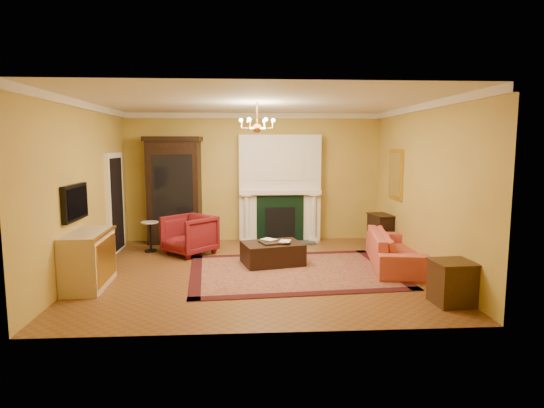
{
  "coord_description": "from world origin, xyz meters",
  "views": [
    {
      "loc": [
        -0.23,
        -8.01,
        2.26
      ],
      "look_at": [
        0.28,
        0.3,
        1.18
      ],
      "focal_mm": 30.0,
      "sensor_mm": 36.0,
      "label": 1
    }
  ],
  "objects": [
    {
      "name": "topiary_right",
      "position": [
        1.29,
        2.53,
        1.47
      ],
      "size": [
        0.17,
        0.17,
        0.44
      ],
      "color": "tan",
      "rests_on": "fireplace"
    },
    {
      "name": "leather_ottoman",
      "position": [
        0.29,
        0.42,
        0.22
      ],
      "size": [
        1.25,
        1.03,
        0.41
      ],
      "primitive_type": "cube",
      "rotation": [
        0.0,
        0.0,
        0.24
      ],
      "color": "black",
      "rests_on": "oriental_rug"
    },
    {
      "name": "coral_sofa",
      "position": [
        2.59,
        0.16,
        0.43
      ],
      "size": [
        1.0,
        2.28,
        0.86
      ],
      "primitive_type": "imported",
      "rotation": [
        0.0,
        0.0,
        1.41
      ],
      "color": "#BB4B3B",
      "rests_on": "floor"
    },
    {
      "name": "crown_molding",
      "position": [
        0.0,
        0.96,
        2.94
      ],
      "size": [
        6.0,
        5.5,
        0.12
      ],
      "color": "white",
      "rests_on": "ceiling"
    },
    {
      "name": "wingback_armchair",
      "position": [
        -1.38,
        1.35,
        0.45
      ],
      "size": [
        1.2,
        1.2,
        0.9
      ],
      "primitive_type": "imported",
      "rotation": [
        0.0,
        0.0,
        -0.77
      ],
      "color": "maroon",
      "rests_on": "floor"
    },
    {
      "name": "chandelier",
      "position": [
        -0.0,
        0.0,
        2.61
      ],
      "size": [
        0.63,
        0.55,
        0.53
      ],
      "color": "gold",
      "rests_on": "ceiling"
    },
    {
      "name": "tv_panel",
      "position": [
        -2.95,
        -0.6,
        1.35
      ],
      "size": [
        0.09,
        0.95,
        0.58
      ],
      "color": "black",
      "rests_on": "wall_left"
    },
    {
      "name": "ottoman_tray",
      "position": [
        0.32,
        0.39,
        0.44
      ],
      "size": [
        0.6,
        0.54,
        0.03
      ],
      "primitive_type": "cube",
      "rotation": [
        0.0,
        0.0,
        0.34
      ],
      "color": "black",
      "rests_on": "leather_ottoman"
    },
    {
      "name": "fireplace",
      "position": [
        0.6,
        2.57,
        1.19
      ],
      "size": [
        1.9,
        0.7,
        2.5
      ],
      "color": "silver",
      "rests_on": "wall_back"
    },
    {
      "name": "oriental_rug",
      "position": [
        0.63,
        -0.1,
        0.01
      ],
      "size": [
        3.86,
        3.02,
        0.01
      ],
      "primitive_type": "cube",
      "rotation": [
        0.0,
        0.0,
        0.08
      ],
      "color": "#4B1014",
      "rests_on": "floor"
    },
    {
      "name": "floor",
      "position": [
        0.0,
        0.0,
        -0.01
      ],
      "size": [
        6.0,
        5.5,
        0.02
      ],
      "primitive_type": "cube",
      "color": "brown",
      "rests_on": "ground"
    },
    {
      "name": "wall_left",
      "position": [
        -3.01,
        0.0,
        1.5
      ],
      "size": [
        0.02,
        5.5,
        3.0
      ],
      "primitive_type": "cube",
      "color": "gold",
      "rests_on": "floor"
    },
    {
      "name": "china_cabinet",
      "position": [
        -1.84,
        2.49,
        1.17
      ],
      "size": [
        1.21,
        0.61,
        2.35
      ],
      "primitive_type": "cube",
      "rotation": [
        0.0,
        0.0,
        -0.06
      ],
      "color": "black",
      "rests_on": "floor"
    },
    {
      "name": "pedestal_table",
      "position": [
        -2.24,
        1.64,
        0.38
      ],
      "size": [
        0.36,
        0.36,
        0.65
      ],
      "color": "black",
      "rests_on": "floor"
    },
    {
      "name": "book_b",
      "position": [
        0.43,
        0.36,
        0.59
      ],
      "size": [
        0.2,
        0.07,
        0.27
      ],
      "primitive_type": "imported",
      "rotation": [
        0.0,
        0.0,
        -0.24
      ],
      "color": "gray",
      "rests_on": "ottoman_tray"
    },
    {
      "name": "ceiling",
      "position": [
        0.0,
        0.0,
        3.01
      ],
      "size": [
        6.0,
        5.5,
        0.02
      ],
      "primitive_type": "cube",
      "color": "silver",
      "rests_on": "wall_back"
    },
    {
      "name": "console_table",
      "position": [
        2.78,
        1.71,
        0.36
      ],
      "size": [
        0.47,
        0.7,
        0.72
      ],
      "primitive_type": "cube",
      "rotation": [
        0.0,
        0.0,
        0.16
      ],
      "color": "black",
      "rests_on": "floor"
    },
    {
      "name": "topiary_left",
      "position": [
        -0.17,
        2.53,
        1.44
      ],
      "size": [
        0.14,
        0.14,
        0.38
      ],
      "color": "tan",
      "rests_on": "fireplace"
    },
    {
      "name": "commode",
      "position": [
        -2.73,
        -0.76,
        0.45
      ],
      "size": [
        0.61,
        1.22,
        0.89
      ],
      "primitive_type": "cube",
      "rotation": [
        0.0,
        0.0,
        0.03
      ],
      "color": "#C6B191",
      "rests_on": "floor"
    },
    {
      "name": "book_a",
      "position": [
        0.16,
        0.42,
        0.59
      ],
      "size": [
        0.16,
        0.16,
        0.27
      ],
      "primitive_type": "imported",
      "rotation": [
        0.0,
        0.0,
        0.8
      ],
      "color": "gray",
      "rests_on": "ottoman_tray"
    },
    {
      "name": "gilt_mirror",
      "position": [
        2.97,
        1.4,
        1.65
      ],
      "size": [
        0.06,
        0.76,
        1.05
      ],
      "color": "gold",
      "rests_on": "wall_right"
    },
    {
      "name": "end_table",
      "position": [
        2.72,
        -1.9,
        0.3
      ],
      "size": [
        0.55,
        0.55,
        0.6
      ],
      "primitive_type": "cube",
      "rotation": [
        0.0,
        0.0,
        0.07
      ],
      "color": "#3D2210",
      "rests_on": "floor"
    },
    {
      "name": "wall_front",
      "position": [
        0.0,
        -2.76,
        1.5
      ],
      "size": [
        6.0,
        0.02,
        3.0
      ],
      "primitive_type": "cube",
      "color": "gold",
      "rests_on": "floor"
    },
    {
      "name": "wall_back",
      "position": [
        0.0,
        2.76,
        1.5
      ],
      "size": [
        6.0,
        0.02,
        3.0
      ],
      "primitive_type": "cube",
      "color": "gold",
      "rests_on": "floor"
    },
    {
      "name": "doorway",
      "position": [
        -2.95,
        1.7,
        1.05
      ],
      "size": [
        0.08,
        1.05,
        2.1
      ],
      "color": "white",
      "rests_on": "wall_left"
    },
    {
      "name": "wall_right",
      "position": [
        3.01,
        0.0,
        1.5
      ],
      "size": [
        0.02,
        5.5,
        3.0
      ],
      "primitive_type": "cube",
      "color": "gold",
      "rests_on": "floor"
    }
  ]
}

